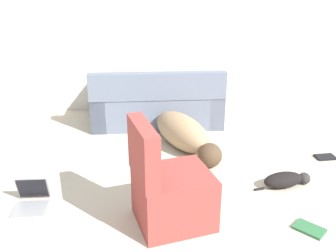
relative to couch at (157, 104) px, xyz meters
The scene contains 8 objects.
wall_back 1.22m from the couch, 69.33° to the left, with size 7.14×0.06×2.66m.
couch is the anchor object (origin of this frame).
dog 0.92m from the couch, 68.82° to the right, with size 0.87×1.39×0.40m.
cat 2.18m from the couch, 53.88° to the right, with size 0.60×0.28×0.15m.
laptop_open 2.32m from the couch, 119.24° to the right, with size 0.30×0.32×0.25m.
book_green 2.76m from the couch, 62.57° to the right, with size 0.28×0.28×0.02m.
book_black 2.27m from the couch, 30.88° to the right, with size 0.24×0.16×0.02m.
side_chair 2.30m from the couch, 87.17° to the right, with size 0.74×0.70×0.92m.
Camera 1 is at (-0.17, -2.06, 1.96)m, focal length 40.00 mm.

